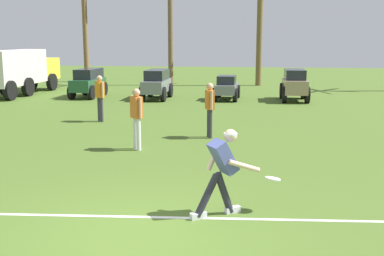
{
  "coord_description": "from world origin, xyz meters",
  "views": [
    {
      "loc": [
        1.71,
        -6.33,
        2.82
      ],
      "look_at": [
        0.32,
        3.69,
        0.9
      ],
      "focal_mm": 45.0,
      "sensor_mm": 36.0,
      "label": 1
    }
  ],
  "objects_px": {
    "parked_car_slot_a": "(88,82)",
    "palm_tree_far_left": "(85,24)",
    "frisbee_thrower": "(222,167)",
    "palm_tree_left_of_centre": "(170,5)",
    "parked_car_slot_b": "(157,83)",
    "teammate_deep": "(137,113)",
    "box_truck": "(22,70)",
    "frisbee_in_flight": "(273,179)",
    "teammate_near_sideline": "(210,105)",
    "palm_tree_right_of_centre": "(260,13)",
    "parked_car_slot_c": "(227,87)",
    "teammate_midfield": "(100,94)",
    "parked_car_slot_d": "(294,84)"
  },
  "relations": [
    {
      "from": "parked_car_slot_a",
      "to": "teammate_near_sideline",
      "type": "bearing_deg",
      "value": -52.16
    },
    {
      "from": "parked_car_slot_a",
      "to": "palm_tree_far_left",
      "type": "xyz_separation_m",
      "value": [
        -2.89,
        7.71,
        2.9
      ]
    },
    {
      "from": "frisbee_thrower",
      "to": "palm_tree_far_left",
      "type": "relative_size",
      "value": 0.24
    },
    {
      "from": "frisbee_thrower",
      "to": "frisbee_in_flight",
      "type": "distance_m",
      "value": 0.88
    },
    {
      "from": "frisbee_thrower",
      "to": "parked_car_slot_c",
      "type": "height_order",
      "value": "frisbee_thrower"
    },
    {
      "from": "teammate_deep",
      "to": "palm_tree_far_left",
      "type": "xyz_separation_m",
      "value": [
        -7.89,
        18.02,
        2.68
      ]
    },
    {
      "from": "teammate_midfield",
      "to": "palm_tree_left_of_centre",
      "type": "xyz_separation_m",
      "value": [
        0.09,
        12.72,
        3.7
      ]
    },
    {
      "from": "frisbee_in_flight",
      "to": "teammate_deep",
      "type": "bearing_deg",
      "value": 129.58
    },
    {
      "from": "teammate_near_sideline",
      "to": "teammate_deep",
      "type": "distance_m",
      "value": 2.4
    },
    {
      "from": "parked_car_slot_c",
      "to": "parked_car_slot_d",
      "type": "bearing_deg",
      "value": 0.83
    },
    {
      "from": "parked_car_slot_d",
      "to": "box_truck",
      "type": "relative_size",
      "value": 0.4
    },
    {
      "from": "box_truck",
      "to": "palm_tree_far_left",
      "type": "xyz_separation_m",
      "value": [
        0.7,
        7.16,
        2.39
      ]
    },
    {
      "from": "parked_car_slot_a",
      "to": "box_truck",
      "type": "distance_m",
      "value": 3.67
    },
    {
      "from": "parked_car_slot_c",
      "to": "parked_car_slot_d",
      "type": "xyz_separation_m",
      "value": [
        3.03,
        0.04,
        0.18
      ]
    },
    {
      "from": "teammate_deep",
      "to": "parked_car_slot_c",
      "type": "distance_m",
      "value": 10.4
    },
    {
      "from": "parked_car_slot_b",
      "to": "box_truck",
      "type": "bearing_deg",
      "value": 173.63
    },
    {
      "from": "parked_car_slot_d",
      "to": "palm_tree_right_of_centre",
      "type": "distance_m",
      "value": 7.78
    },
    {
      "from": "parked_car_slot_c",
      "to": "frisbee_in_flight",
      "type": "bearing_deg",
      "value": -83.19
    },
    {
      "from": "frisbee_thrower",
      "to": "teammate_midfield",
      "type": "distance_m",
      "value": 9.4
    },
    {
      "from": "teammate_midfield",
      "to": "parked_car_slot_c",
      "type": "height_order",
      "value": "teammate_midfield"
    },
    {
      "from": "box_truck",
      "to": "palm_tree_right_of_centre",
      "type": "distance_m",
      "value": 13.5
    },
    {
      "from": "teammate_deep",
      "to": "parked_car_slot_a",
      "type": "xyz_separation_m",
      "value": [
        -5.0,
        10.31,
        -0.22
      ]
    },
    {
      "from": "frisbee_thrower",
      "to": "teammate_near_sideline",
      "type": "xyz_separation_m",
      "value": [
        -0.81,
        5.98,
        0.15
      ]
    },
    {
      "from": "parked_car_slot_a",
      "to": "parked_car_slot_c",
      "type": "bearing_deg",
      "value": -0.29
    },
    {
      "from": "frisbee_thrower",
      "to": "palm_tree_left_of_centre",
      "type": "distance_m",
      "value": 21.7
    },
    {
      "from": "frisbee_in_flight",
      "to": "palm_tree_right_of_centre",
      "type": "xyz_separation_m",
      "value": [
        -0.28,
        21.08,
        3.65
      ]
    },
    {
      "from": "frisbee_thrower",
      "to": "frisbee_in_flight",
      "type": "relative_size",
      "value": 3.86
    },
    {
      "from": "parked_car_slot_a",
      "to": "parked_car_slot_b",
      "type": "bearing_deg",
      "value": -3.87
    },
    {
      "from": "teammate_near_sideline",
      "to": "teammate_deep",
      "type": "bearing_deg",
      "value": -133.96
    },
    {
      "from": "palm_tree_left_of_centre",
      "to": "parked_car_slot_b",
      "type": "bearing_deg",
      "value": -85.33
    },
    {
      "from": "frisbee_thrower",
      "to": "palm_tree_left_of_centre",
      "type": "bearing_deg",
      "value": 102.57
    },
    {
      "from": "frisbee_thrower",
      "to": "parked_car_slot_b",
      "type": "xyz_separation_m",
      "value": [
        -4.12,
        14.34,
        -0.07
      ]
    },
    {
      "from": "parked_car_slot_b",
      "to": "parked_car_slot_c",
      "type": "distance_m",
      "value": 3.23
    },
    {
      "from": "parked_car_slot_d",
      "to": "palm_tree_left_of_centre",
      "type": "bearing_deg",
      "value": 137.25
    },
    {
      "from": "parked_car_slot_d",
      "to": "frisbee_thrower",
      "type": "bearing_deg",
      "value": -98.32
    },
    {
      "from": "parked_car_slot_b",
      "to": "parked_car_slot_d",
      "type": "distance_m",
      "value": 6.25
    },
    {
      "from": "parked_car_slot_c",
      "to": "box_truck",
      "type": "height_order",
      "value": "box_truck"
    },
    {
      "from": "parked_car_slot_a",
      "to": "palm_tree_left_of_centre",
      "type": "height_order",
      "value": "palm_tree_left_of_centre"
    },
    {
      "from": "frisbee_thrower",
      "to": "palm_tree_right_of_centre",
      "type": "relative_size",
      "value": 0.19
    },
    {
      "from": "teammate_near_sideline",
      "to": "teammate_deep",
      "type": "xyz_separation_m",
      "value": [
        -1.67,
        -1.73,
        0.0
      ]
    },
    {
      "from": "teammate_midfield",
      "to": "palm_tree_left_of_centre",
      "type": "relative_size",
      "value": 0.21
    },
    {
      "from": "box_truck",
      "to": "palm_tree_left_of_centre",
      "type": "bearing_deg",
      "value": 41.75
    },
    {
      "from": "parked_car_slot_d",
      "to": "box_truck",
      "type": "xyz_separation_m",
      "value": [
        -13.2,
        0.54,
        0.49
      ]
    },
    {
      "from": "frisbee_thrower",
      "to": "palm_tree_far_left",
      "type": "distance_m",
      "value": 24.73
    },
    {
      "from": "teammate_near_sideline",
      "to": "palm_tree_far_left",
      "type": "height_order",
      "value": "palm_tree_far_left"
    },
    {
      "from": "teammate_deep",
      "to": "parked_car_slot_c",
      "type": "xyz_separation_m",
      "value": [
        1.58,
        10.28,
        -0.38
      ]
    },
    {
      "from": "teammate_midfield",
      "to": "parked_car_slot_d",
      "type": "distance_m",
      "value": 9.43
    },
    {
      "from": "parked_car_slot_b",
      "to": "box_truck",
      "type": "xyz_separation_m",
      "value": [
        -6.95,
        0.78,
        0.51
      ]
    },
    {
      "from": "palm_tree_left_of_centre",
      "to": "palm_tree_right_of_centre",
      "type": "distance_m",
      "value": 5.22
    },
    {
      "from": "parked_car_slot_b",
      "to": "palm_tree_far_left",
      "type": "distance_m",
      "value": 10.51
    }
  ]
}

